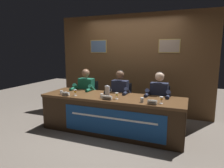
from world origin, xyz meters
TOP-DOWN VIEW (x-y plane):
  - ground_plane at (0.00, 0.00)m, footprint 12.00×12.00m
  - wall_back_panelled at (-0.00, 1.42)m, footprint 4.12×0.14m
  - conference_table at (0.00, -0.11)m, footprint 2.92×0.87m
  - chair_left at (-0.87, 0.62)m, footprint 0.44×0.44m
  - panelist_left at (-0.87, 0.42)m, footprint 0.51×0.48m
  - nameplate_left at (-0.89, -0.34)m, footprint 0.17×0.06m
  - juice_glass_left at (-0.72, -0.25)m, footprint 0.06×0.06m
  - water_cup_left at (-1.05, -0.27)m, footprint 0.06×0.06m
  - chair_center at (0.00, 0.62)m, footprint 0.44×0.44m
  - panelist_center at (0.00, 0.42)m, footprint 0.51×0.48m
  - nameplate_center at (0.02, -0.32)m, footprint 0.20×0.06m
  - juice_glass_center at (0.18, -0.20)m, footprint 0.06×0.06m
  - water_cup_center at (-0.13, -0.22)m, footprint 0.06×0.06m
  - chair_right at (0.87, 0.62)m, footprint 0.44×0.44m
  - panelist_right at (0.87, 0.42)m, footprint 0.51×0.48m
  - nameplate_right at (0.88, -0.34)m, footprint 0.16×0.06m
  - juice_glass_right at (1.02, -0.21)m, footprint 0.06×0.06m
  - water_cup_right at (0.69, -0.26)m, footprint 0.06×0.06m
  - water_pitcher_central at (-0.13, 0.07)m, footprint 0.15×0.10m

SIDE VIEW (x-z plane):
  - ground_plane at x=0.00m, z-range 0.00..0.00m
  - chair_left at x=-0.87m, z-range -0.01..0.90m
  - chair_center at x=0.00m, z-range -0.01..0.90m
  - chair_right at x=0.87m, z-range -0.01..0.90m
  - conference_table at x=0.00m, z-range 0.14..0.89m
  - panelist_left at x=-0.87m, z-range 0.10..1.35m
  - panelist_center at x=0.00m, z-range 0.10..1.35m
  - panelist_right at x=0.87m, z-range 0.10..1.35m
  - water_cup_left at x=-1.05m, z-range 0.75..0.83m
  - water_cup_center at x=-0.13m, z-range 0.75..0.83m
  - water_cup_right at x=0.69m, z-range 0.75..0.83m
  - nameplate_left at x=-0.89m, z-range 0.76..0.83m
  - nameplate_center at x=0.02m, z-range 0.76..0.83m
  - nameplate_right at x=0.88m, z-range 0.76..0.83m
  - juice_glass_left at x=-0.72m, z-range 0.78..0.90m
  - juice_glass_center at x=0.18m, z-range 0.78..0.90m
  - juice_glass_right at x=1.02m, z-range 0.78..0.90m
  - water_pitcher_central at x=-0.13m, z-range 0.74..0.95m
  - wall_back_panelled at x=0.00m, z-range 0.00..2.60m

